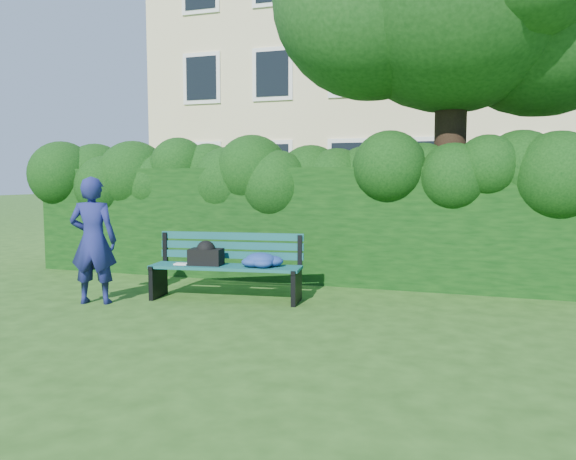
% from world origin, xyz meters
% --- Properties ---
extents(ground, '(80.00, 80.00, 0.00)m').
position_xyz_m(ground, '(0.00, 0.00, 0.00)').
color(ground, '#264C17').
rests_on(ground, ground).
extents(apartment_building, '(16.00, 8.08, 12.00)m').
position_xyz_m(apartment_building, '(-0.00, 13.99, 6.00)').
color(apartment_building, beige).
rests_on(apartment_building, ground).
extents(hedge, '(10.00, 1.00, 1.80)m').
position_xyz_m(hedge, '(0.00, 2.20, 0.90)').
color(hedge, black).
rests_on(hedge, ground).
extents(park_bench, '(2.09, 0.81, 0.89)m').
position_xyz_m(park_bench, '(-0.74, 0.39, 0.50)').
color(park_bench, '#0F4A4B').
rests_on(park_bench, ground).
extents(man_reading, '(0.69, 0.56, 1.66)m').
position_xyz_m(man_reading, '(-2.35, -0.38, 0.83)').
color(man_reading, navy).
rests_on(man_reading, ground).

